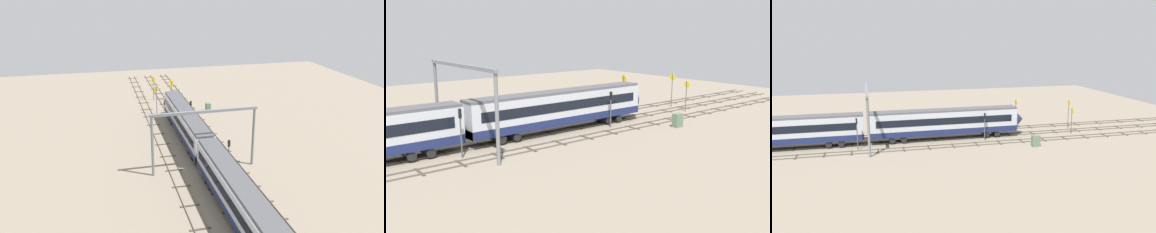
{
  "view_description": "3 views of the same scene",
  "coord_description": "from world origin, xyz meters",
  "views": [
    {
      "loc": [
        -59.48,
        13.71,
        24.77
      ],
      "look_at": [
        1.55,
        -1.55,
        2.99
      ],
      "focal_mm": 36.31,
      "sensor_mm": 36.0,
      "label": 1
    },
    {
      "loc": [
        -30.1,
        -40.03,
        12.29
      ],
      "look_at": [
        1.3,
        -1.3,
        1.78
      ],
      "focal_mm": 39.72,
      "sensor_mm": 36.0,
      "label": 2
    },
    {
      "loc": [
        -12.76,
        -61.68,
        17.2
      ],
      "look_at": [
        3.03,
        0.66,
        3.45
      ],
      "focal_mm": 37.12,
      "sensor_mm": 36.0,
      "label": 3
    }
  ],
  "objects": [
    {
      "name": "track_near_foreground",
      "position": [
        0.0,
        -4.37,
        0.07
      ],
      "size": [
        93.99,
        2.4,
        0.16
      ],
      "color": "#59544C",
      "rests_on": "ground"
    },
    {
      "name": "speed_sign_mid_trackside",
      "position": [
        22.89,
        1.9,
        3.49
      ],
      "size": [
        0.14,
        1.06,
        5.2
      ],
      "color": "#4C4C51",
      "rests_on": "ground"
    },
    {
      "name": "relay_cabinet",
      "position": [
        12.27,
        -7.58,
        0.87
      ],
      "size": [
        1.22,
        0.85,
        1.74
      ],
      "color": "#597259",
      "rests_on": "ground"
    },
    {
      "name": "ground_plane",
      "position": [
        0.0,
        0.0,
        0.0
      ],
      "size": [
        109.99,
        109.99,
        0.0
      ],
      "primitive_type": "plane",
      "color": "gray"
    },
    {
      "name": "track_with_train",
      "position": [
        -0.0,
        0.0,
        0.07
      ],
      "size": [
        93.99,
        2.4,
        0.16
      ],
      "color": "#59544C",
      "rests_on": "ground"
    },
    {
      "name": "speed_sign_far_trackside",
      "position": [
        13.01,
        2.77,
        3.63
      ],
      "size": [
        0.14,
        0.94,
        5.61
      ],
      "color": "#4C4C51",
      "rests_on": "ground"
    },
    {
      "name": "speed_sign_near_foreground",
      "position": [
        21.42,
        -1.93,
        3.06
      ],
      "size": [
        0.14,
        1.03,
        4.56
      ],
      "color": "#4C4C51",
      "rests_on": "ground"
    },
    {
      "name": "train",
      "position": [
        -12.18,
        0.0,
        2.66
      ],
      "size": [
        50.4,
        3.24,
        4.8
      ],
      "color": "#B7BCC6",
      "rests_on": "ground"
    },
    {
      "name": "signal_light_trackside_departure",
      "position": [
        5.71,
        -2.35,
        2.94
      ],
      "size": [
        0.31,
        0.32,
        4.49
      ],
      "color": "#4C4C51",
      "rests_on": "ground"
    },
    {
      "name": "signal_light_trackside_approach",
      "position": [
        -14.15,
        -2.74,
        3.13
      ],
      "size": [
        0.31,
        0.32,
        4.81
      ],
      "color": "#4C4C51",
      "rests_on": "ground"
    },
    {
      "name": "overhead_gantry",
      "position": [
        -12.5,
        0.23,
        6.32
      ],
      "size": [
        0.4,
        14.87,
        8.72
      ],
      "color": "slate",
      "rests_on": "ground"
    },
    {
      "name": "track_middle",
      "position": [
        -0.0,
        4.37,
        0.07
      ],
      "size": [
        93.99,
        2.4,
        0.16
      ],
      "color": "#59544C",
      "rests_on": "ground"
    }
  ]
}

